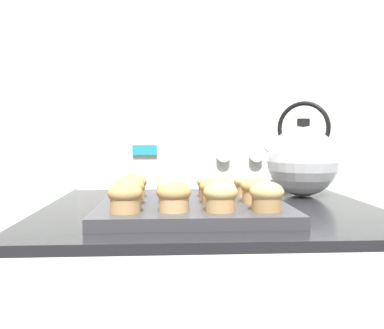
{
  "coord_description": "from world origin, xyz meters",
  "views": [
    {
      "loc": [
        -0.09,
        -0.56,
        1.06
      ],
      "look_at": [
        -0.04,
        0.26,
        1.0
      ],
      "focal_mm": 38.0,
      "sensor_mm": 36.0,
      "label": 1
    }
  ],
  "objects": [
    {
      "name": "wall_back",
      "position": [
        0.0,
        0.7,
        1.2
      ],
      "size": [
        8.0,
        0.05,
        2.4
      ],
      "color": "silver",
      "rests_on": "ground_plane"
    },
    {
      "name": "control_panel",
      "position": [
        0.0,
        0.64,
        1.0
      ],
      "size": [
        0.72,
        0.07,
        0.2
      ],
      "color": "white",
      "rests_on": "stove_range"
    },
    {
      "name": "muffin_pan",
      "position": [
        -0.04,
        0.24,
        0.91
      ],
      "size": [
        0.38,
        0.29,
        0.02
      ],
      "color": "#38383D",
      "rests_on": "stove_range"
    },
    {
      "name": "muffin_r0_c0",
      "position": [
        -0.17,
        0.15,
        0.95
      ],
      "size": [
        0.06,
        0.06,
        0.05
      ],
      "color": "tan",
      "rests_on": "muffin_pan"
    },
    {
      "name": "muffin_r0_c1",
      "position": [
        -0.08,
        0.15,
        0.95
      ],
      "size": [
        0.06,
        0.06,
        0.05
      ],
      "color": "tan",
      "rests_on": "muffin_pan"
    },
    {
      "name": "muffin_r0_c2",
      "position": [
        -0.0,
        0.15,
        0.95
      ],
      "size": [
        0.06,
        0.06,
        0.05
      ],
      "color": "tan",
      "rests_on": "muffin_pan"
    },
    {
      "name": "muffin_r0_c3",
      "position": [
        0.08,
        0.15,
        0.95
      ],
      "size": [
        0.06,
        0.06,
        0.05
      ],
      "color": "#A37A4C",
      "rests_on": "muffin_pan"
    },
    {
      "name": "muffin_r1_c0",
      "position": [
        -0.17,
        0.23,
        0.95
      ],
      "size": [
        0.06,
        0.06,
        0.05
      ],
      "color": "olive",
      "rests_on": "muffin_pan"
    },
    {
      "name": "muffin_r1_c1",
      "position": [
        -0.09,
        0.23,
        0.95
      ],
      "size": [
        0.06,
        0.06,
        0.05
      ],
      "color": "#A37A4C",
      "rests_on": "muffin_pan"
    },
    {
      "name": "muffin_r1_c2",
      "position": [
        -0.0,
        0.24,
        0.95
      ],
      "size": [
        0.06,
        0.06,
        0.05
      ],
      "color": "#A37A4C",
      "rests_on": "muffin_pan"
    },
    {
      "name": "muffin_r1_c3",
      "position": [
        0.08,
        0.24,
        0.95
      ],
      "size": [
        0.06,
        0.06,
        0.05
      ],
      "color": "tan",
      "rests_on": "muffin_pan"
    },
    {
      "name": "muffin_r2_c0",
      "position": [
        -0.17,
        0.32,
        0.95
      ],
      "size": [
        0.06,
        0.06,
        0.05
      ],
      "color": "tan",
      "rests_on": "muffin_pan"
    },
    {
      "name": "muffin_r2_c1",
      "position": [
        -0.08,
        0.32,
        0.95
      ],
      "size": [
        0.06,
        0.06,
        0.05
      ],
      "color": "olive",
      "rests_on": "muffin_pan"
    },
    {
      "name": "muffin_r2_c2",
      "position": [
        -0.0,
        0.32,
        0.95
      ],
      "size": [
        0.06,
        0.06,
        0.05
      ],
      "color": "olive",
      "rests_on": "muffin_pan"
    },
    {
      "name": "muffin_r2_c3",
      "position": [
        0.08,
        0.32,
        0.95
      ],
      "size": [
        0.06,
        0.06,
        0.05
      ],
      "color": "tan",
      "rests_on": "muffin_pan"
    },
    {
      "name": "tea_kettle",
      "position": [
        0.25,
        0.47,
        1.0
      ],
      "size": [
        0.2,
        0.18,
        0.25
      ],
      "color": "silver",
      "rests_on": "stove_range"
    }
  ]
}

